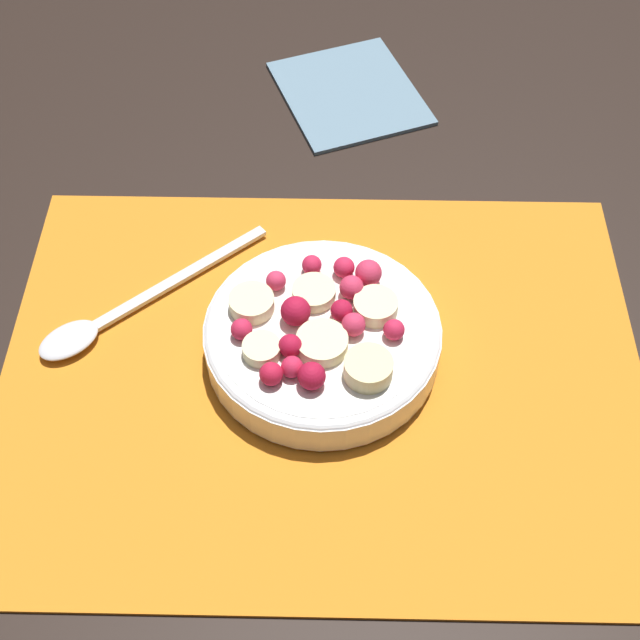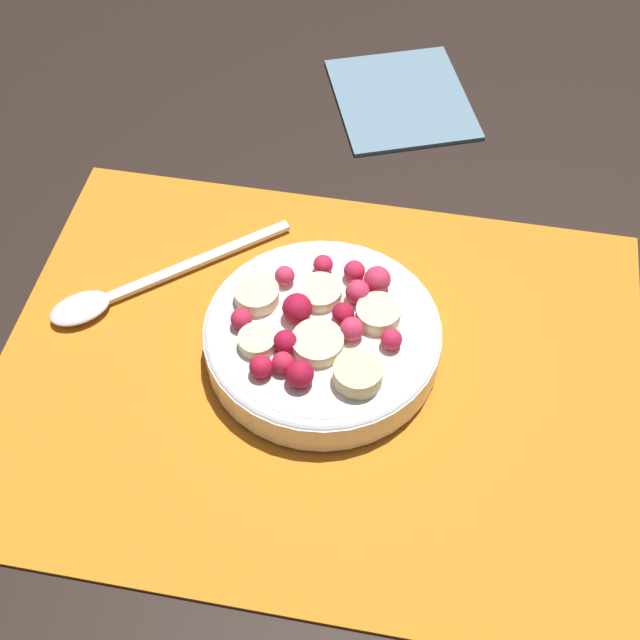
# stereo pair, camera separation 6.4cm
# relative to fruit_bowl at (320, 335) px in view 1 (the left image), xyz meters

# --- Properties ---
(ground_plane) EXTENTS (3.00, 3.00, 0.00)m
(ground_plane) POSITION_rel_fruit_bowl_xyz_m (-0.00, 0.02, -0.02)
(ground_plane) COLOR black
(placemat) EXTENTS (0.47, 0.36, 0.01)m
(placemat) POSITION_rel_fruit_bowl_xyz_m (-0.00, 0.02, -0.02)
(placemat) COLOR orange
(placemat) RESTS_ON ground_plane
(fruit_bowl) EXTENTS (0.17, 0.17, 0.05)m
(fruit_bowl) POSITION_rel_fruit_bowl_xyz_m (0.00, 0.00, 0.00)
(fruit_bowl) COLOR white
(fruit_bowl) RESTS_ON placemat
(spoon) EXTENTS (0.17, 0.15, 0.01)m
(spoon) POSITION_rel_fruit_bowl_xyz_m (0.16, -0.02, -0.02)
(spoon) COLOR silver
(spoon) RESTS_ON placemat
(napkin) EXTENTS (0.17, 0.18, 0.01)m
(napkin) POSITION_rel_fruit_bowl_xyz_m (-0.02, -0.31, -0.02)
(napkin) COLOR slate
(napkin) RESTS_ON ground_plane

